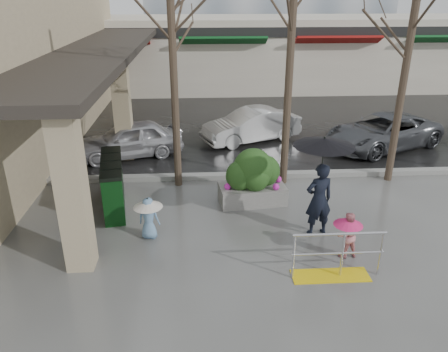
{
  "coord_description": "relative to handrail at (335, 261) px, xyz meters",
  "views": [
    {
      "loc": [
        -1.34,
        -8.54,
        5.47
      ],
      "look_at": [
        -0.76,
        1.15,
        1.3
      ],
      "focal_mm": 35.0,
      "sensor_mm": 36.0,
      "label": 1
    }
  ],
  "objects": [
    {
      "name": "ground",
      "position": [
        -1.36,
        1.2,
        -0.38
      ],
      "size": [
        120.0,
        120.0,
        0.0
      ],
      "primitive_type": "plane",
      "color": "#51514F",
      "rests_on": "ground"
    },
    {
      "name": "street_asphalt",
      "position": [
        -1.36,
        23.2,
        -0.37
      ],
      "size": [
        120.0,
        36.0,
        0.01
      ],
      "primitive_type": "cube",
      "color": "black",
      "rests_on": "ground"
    },
    {
      "name": "curb",
      "position": [
        -1.36,
        5.2,
        -0.3
      ],
      "size": [
        120.0,
        0.3,
        0.15
      ],
      "primitive_type": "cube",
      "color": "gray",
      "rests_on": "ground"
    },
    {
      "name": "canopy_slab",
      "position": [
        -6.16,
        9.2,
        3.25
      ],
      "size": [
        2.8,
        18.0,
        0.25
      ],
      "primitive_type": "cube",
      "color": "#2D2823",
      "rests_on": "pillar_front"
    },
    {
      "name": "pillar_front",
      "position": [
        -5.26,
        0.7,
        1.37
      ],
      "size": [
        0.55,
        0.55,
        3.5
      ],
      "primitive_type": "cube",
      "color": "tan",
      "rests_on": "ground"
    },
    {
      "name": "pillar_back",
      "position": [
        -5.26,
        7.2,
        1.37
      ],
      "size": [
        0.55,
        0.55,
        3.5
      ],
      "primitive_type": "cube",
      "color": "tan",
      "rests_on": "ground"
    },
    {
      "name": "storefront_row",
      "position": [
        0.64,
        19.17,
        1.64
      ],
      "size": [
        34.0,
        6.74,
        4.0
      ],
      "color": "beige",
      "rests_on": "ground"
    },
    {
      "name": "handrail",
      "position": [
        0.0,
        0.0,
        0.0
      ],
      "size": [
        1.9,
        0.5,
        1.03
      ],
      "color": "yellow",
      "rests_on": "ground"
    },
    {
      "name": "tree_west",
      "position": [
        -3.36,
        4.8,
        4.71
      ],
      "size": [
        3.2,
        3.2,
        6.8
      ],
      "color": "#382B21",
      "rests_on": "ground"
    },
    {
      "name": "tree_mideast",
      "position": [
        3.14,
        4.8,
        4.48
      ],
      "size": [
        3.2,
        3.2,
        6.5
      ],
      "color": "#382B21",
      "rests_on": "ground"
    },
    {
      "name": "woman",
      "position": [
        0.07,
        1.72,
        1.1
      ],
      "size": [
        1.4,
        1.4,
        2.47
      ],
      "rotation": [
        0.0,
        0.0,
        3.33
      ],
      "color": "black",
      "rests_on": "ground"
    },
    {
      "name": "child_pink",
      "position": [
        0.46,
        0.72,
        0.24
      ],
      "size": [
        0.64,
        0.64,
        1.07
      ],
      "rotation": [
        0.0,
        0.0,
        3.31
      ],
      "color": "#D7838C",
      "rests_on": "ground"
    },
    {
      "name": "child_blue",
      "position": [
        -3.93,
        1.76,
        0.27
      ],
      "size": [
        0.69,
        0.69,
        1.04
      ],
      "rotation": [
        0.0,
        0.0,
        2.92
      ],
      "color": "#6892BA",
      "rests_on": "ground"
    },
    {
      "name": "planter",
      "position": [
        -1.27,
        3.5,
        0.37
      ],
      "size": [
        1.89,
        1.11,
        1.57
      ],
      "rotation": [
        0.0,
        0.0,
        0.11
      ],
      "color": "slate",
      "rests_on": "ground"
    },
    {
      "name": "news_boxes",
      "position": [
        -5.04,
        3.47,
        0.29
      ],
      "size": [
        0.93,
        2.43,
        1.33
      ],
      "rotation": [
        0.0,
        0.0,
        0.17
      ],
      "color": "#0D3912",
      "rests_on": "ground"
    },
    {
      "name": "car_a",
      "position": [
        -5.16,
        7.36,
        0.25
      ],
      "size": [
        3.97,
        2.48,
        1.26
      ],
      "primitive_type": "imported",
      "rotation": [
        0.0,
        0.0,
        -1.28
      ],
      "color": "silver",
      "rests_on": "ground"
    },
    {
      "name": "car_b",
      "position": [
        -0.7,
        8.78,
        0.25
      ],
      "size": [
        4.04,
        2.7,
        1.26
      ],
      "primitive_type": "imported",
      "rotation": [
        0.0,
        0.0,
        -1.18
      ],
      "color": "silver",
      "rests_on": "ground"
    },
    {
      "name": "car_c",
      "position": [
        4.07,
        7.72,
        0.25
      ],
      "size": [
        4.99,
        3.78,
        1.26
      ],
      "primitive_type": "imported",
      "rotation": [
        0.0,
        0.0,
        -1.14
      ],
      "color": "#54575B",
      "rests_on": "ground"
    }
  ]
}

